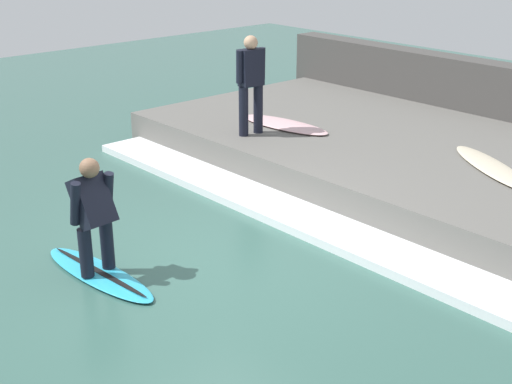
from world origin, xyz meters
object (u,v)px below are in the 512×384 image
(surfer_riding, at_px, (93,211))
(surfboard_waiting_near, at_px, (284,124))
(surfer_waiting_near, at_px, (251,80))
(surfboard_riding, at_px, (99,274))
(surfboard_spare, at_px, (492,167))

(surfer_riding, height_order, surfboard_waiting_near, surfer_riding)
(surfer_waiting_near, bearing_deg, surfboard_waiting_near, -2.63)
(surfer_riding, relative_size, surfer_waiting_near, 0.85)
(surfer_riding, bearing_deg, surfboard_waiting_near, 20.64)
(surfboard_waiting_near, bearing_deg, surfboard_riding, -159.36)
(surfboard_riding, xyz_separation_m, surfer_riding, (0.00, 0.00, 0.76))
(surfer_riding, distance_m, surfboard_spare, 5.47)
(surfboard_riding, bearing_deg, surfboard_spare, -18.62)
(surfer_riding, height_order, surfer_waiting_near, surfer_waiting_near)
(surfer_riding, bearing_deg, surfer_waiting_near, 24.48)
(surfer_riding, xyz_separation_m, surfboard_spare, (5.18, -1.74, -0.26))
(surfboard_spare, bearing_deg, surfer_waiting_near, 111.08)
(surfboard_riding, distance_m, surfboard_waiting_near, 4.88)
(surfer_riding, bearing_deg, surfboard_riding, -90.00)
(surfboard_riding, bearing_deg, surfboard_waiting_near, 20.64)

